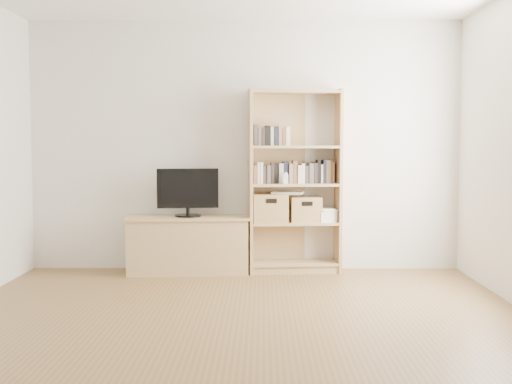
{
  "coord_description": "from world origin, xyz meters",
  "views": [
    {
      "loc": [
        0.19,
        -4.24,
        1.32
      ],
      "look_at": [
        0.13,
        1.9,
        0.86
      ],
      "focal_mm": 45.0,
      "sensor_mm": 36.0,
      "label": 1
    }
  ],
  "objects_px": {
    "basket_right": "(305,209)",
    "baby_monitor": "(286,179)",
    "laptop": "(288,193)",
    "basket_left": "(270,208)",
    "bookshelf": "(294,181)",
    "television": "(188,193)",
    "tv_stand": "(188,246)"
  },
  "relations": [
    {
      "from": "baby_monitor",
      "to": "basket_right",
      "type": "distance_m",
      "value": 0.4
    },
    {
      "from": "tv_stand",
      "to": "baby_monitor",
      "type": "relative_size",
      "value": 12.43
    },
    {
      "from": "tv_stand",
      "to": "bookshelf",
      "type": "distance_m",
      "value": 1.28
    },
    {
      "from": "bookshelf",
      "to": "basket_right",
      "type": "xyz_separation_m",
      "value": [
        0.11,
        0.01,
        -0.29
      ]
    },
    {
      "from": "tv_stand",
      "to": "laptop",
      "type": "xyz_separation_m",
      "value": [
        1.03,
        0.03,
        0.55
      ]
    },
    {
      "from": "baby_monitor",
      "to": "basket_left",
      "type": "relative_size",
      "value": 0.28
    },
    {
      "from": "basket_left",
      "to": "basket_right",
      "type": "distance_m",
      "value": 0.37
    },
    {
      "from": "bookshelf",
      "to": "basket_right",
      "type": "bearing_deg",
      "value": -2.6
    },
    {
      "from": "bookshelf",
      "to": "basket_right",
      "type": "height_order",
      "value": "bookshelf"
    },
    {
      "from": "tv_stand",
      "to": "bookshelf",
      "type": "xyz_separation_m",
      "value": [
        1.09,
        0.06,
        0.66
      ]
    },
    {
      "from": "basket_left",
      "to": "basket_right",
      "type": "relative_size",
      "value": 1.13
    },
    {
      "from": "television",
      "to": "baby_monitor",
      "type": "distance_m",
      "value": 1.01
    },
    {
      "from": "bookshelf",
      "to": "television",
      "type": "bearing_deg",
      "value": 177.74
    },
    {
      "from": "bookshelf",
      "to": "baby_monitor",
      "type": "relative_size",
      "value": 19.26
    },
    {
      "from": "television",
      "to": "laptop",
      "type": "distance_m",
      "value": 1.03
    },
    {
      "from": "basket_right",
      "to": "laptop",
      "type": "distance_m",
      "value": 0.25
    },
    {
      "from": "basket_right",
      "to": "laptop",
      "type": "relative_size",
      "value": 1.02
    },
    {
      "from": "television",
      "to": "baby_monitor",
      "type": "relative_size",
      "value": 6.4
    },
    {
      "from": "bookshelf",
      "to": "basket_left",
      "type": "relative_size",
      "value": 5.34
    },
    {
      "from": "tv_stand",
      "to": "basket_left",
      "type": "distance_m",
      "value": 0.93
    },
    {
      "from": "tv_stand",
      "to": "basket_right",
      "type": "relative_size",
      "value": 3.88
    },
    {
      "from": "baby_monitor",
      "to": "basket_left",
      "type": "xyz_separation_m",
      "value": [
        -0.15,
        0.08,
        -0.3
      ]
    },
    {
      "from": "television",
      "to": "baby_monitor",
      "type": "bearing_deg",
      "value": -10.81
    },
    {
      "from": "basket_left",
      "to": "baby_monitor",
      "type": "bearing_deg",
      "value": -32.81
    },
    {
      "from": "baby_monitor",
      "to": "laptop",
      "type": "height_order",
      "value": "baby_monitor"
    },
    {
      "from": "tv_stand",
      "to": "bookshelf",
      "type": "relative_size",
      "value": 0.65
    },
    {
      "from": "basket_right",
      "to": "laptop",
      "type": "xyz_separation_m",
      "value": [
        -0.18,
        -0.03,
        0.17
      ]
    },
    {
      "from": "television",
      "to": "basket_left",
      "type": "xyz_separation_m",
      "value": [
        0.84,
        0.03,
        -0.16
      ]
    },
    {
      "from": "basket_left",
      "to": "basket_right",
      "type": "xyz_separation_m",
      "value": [
        0.36,
        0.03,
        -0.02
      ]
    },
    {
      "from": "laptop",
      "to": "baby_monitor",
      "type": "bearing_deg",
      "value": -92.93
    },
    {
      "from": "baby_monitor",
      "to": "tv_stand",
      "type": "bearing_deg",
      "value": 176.55
    },
    {
      "from": "basket_right",
      "to": "baby_monitor",
      "type": "bearing_deg",
      "value": -154.82
    }
  ]
}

